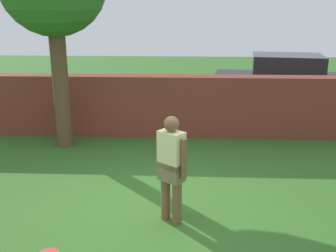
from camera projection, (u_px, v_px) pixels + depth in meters
The scene contains 4 objects.
ground_plane at pixel (157, 206), 6.32m from camera, with size 40.00×40.00×0.00m, color #336623.
brick_wall at pixel (107, 105), 9.68m from camera, with size 12.72×0.50×1.49m, color brown.
person at pixel (171, 165), 5.62m from camera, with size 0.45×0.39×1.62m.
car at pixel (285, 84), 11.79m from camera, with size 4.39×2.37×1.72m.
Camera 1 is at (0.44, -5.67, 3.06)m, focal length 42.07 mm.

